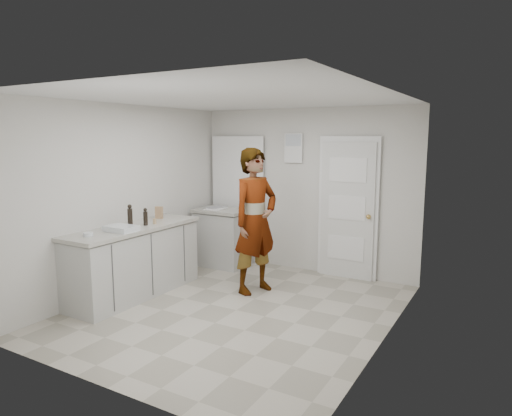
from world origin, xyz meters
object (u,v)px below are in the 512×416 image
Objects in this scene: spice_jar at (155,221)px; person at (255,221)px; cake_mix_box at (159,213)px; baking_dish at (121,229)px; oil_cruet_a at (145,217)px; oil_cruet_b at (130,216)px; egg_bowl at (88,234)px.

person is at bearing 29.91° from spice_jar.
baking_dish is (0.19, -0.89, -0.06)m from cake_mix_box.
baking_dish is at bearing -92.90° from cake_mix_box.
cake_mix_box is 0.91m from baking_dish.
spice_jar is 0.31× the size of oil_cruet_a.
baking_dish is (0.11, -0.26, -0.11)m from oil_cruet_b.
egg_bowl is (-0.01, -0.66, -0.12)m from oil_cruet_b.
spice_jar is (0.22, -0.33, -0.05)m from cake_mix_box.
person is at bearing -0.84° from cake_mix_box.
cake_mix_box is 2.40× the size of spice_jar.
baking_dish is (-1.19, -1.23, -0.01)m from person.
spice_jar is 0.98m from egg_bowl.
oil_cruet_b is 0.77× the size of baking_dish.
spice_jar is at bearing 65.71° from oil_cruet_b.
oil_cruet_b is 0.67m from egg_bowl.
spice_jar reaches higher than egg_bowl.
egg_bowl is at bearing -105.79° from baking_dish.
person reaches higher than cake_mix_box.
person is 8.41× the size of oil_cruet_a.
oil_cruet_b is 2.55× the size of egg_bowl.
oil_cruet_b is at bearing 89.39° from egg_bowl.
spice_jar is at bearing 74.29° from oil_cruet_a.
oil_cruet_a is 0.44m from baking_dish.
cake_mix_box reaches higher than baking_dish.
cake_mix_box is at bearing 93.20° from egg_bowl.
oil_cruet_b is at bearing -114.29° from spice_jar.
oil_cruet_b is at bearing -120.07° from oil_cruet_a.
baking_dish is at bearing -89.19° from oil_cruet_a.
oil_cruet_a reaches higher than cake_mix_box.
baking_dish is at bearing -93.09° from spice_jar.
oil_cruet_a is (-0.04, -0.13, 0.07)m from spice_jar.
cake_mix_box reaches higher than egg_bowl.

